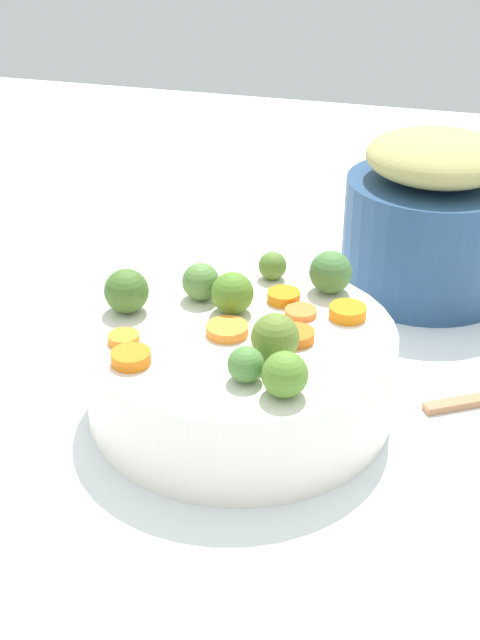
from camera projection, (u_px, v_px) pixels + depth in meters
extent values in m
cube|color=white|center=(205.00, 447.00, 0.78)|extent=(2.40, 2.40, 0.02)
cylinder|color=white|center=(240.00, 369.00, 0.80)|extent=(0.29, 0.29, 0.09)
cylinder|color=navy|center=(428.00, 235.00, 1.01)|extent=(0.21, 0.21, 0.14)
ellipsoid|color=tan|center=(438.00, 157.00, 0.96)|extent=(0.17, 0.17, 0.06)
cylinder|color=orange|center=(124.00, 338.00, 0.76)|extent=(0.03, 0.03, 0.01)
cylinder|color=orange|center=(131.00, 357.00, 0.73)|extent=(0.05, 0.05, 0.01)
cylinder|color=orange|center=(233.00, 283.00, 0.86)|extent=(0.03, 0.03, 0.01)
cylinder|color=orange|center=(227.00, 330.00, 0.77)|extent=(0.05, 0.05, 0.01)
cylinder|color=orange|center=(301.00, 312.00, 0.80)|extent=(0.04, 0.04, 0.01)
cylinder|color=orange|center=(284.00, 296.00, 0.83)|extent=(0.04, 0.04, 0.01)
cylinder|color=orange|center=(296.00, 336.00, 0.76)|extent=(0.04, 0.04, 0.01)
cylinder|color=orange|center=(348.00, 312.00, 0.80)|extent=(0.05, 0.05, 0.01)
sphere|color=#4F843B|center=(246.00, 364.00, 0.70)|extent=(0.03, 0.03, 0.03)
sphere|color=#47773A|center=(331.00, 272.00, 0.84)|extent=(0.04, 0.04, 0.04)
sphere|color=olive|center=(275.00, 337.00, 0.73)|extent=(0.04, 0.04, 0.04)
sphere|color=#59862E|center=(285.00, 375.00, 0.68)|extent=(0.04, 0.04, 0.04)
sphere|color=#466C2A|center=(126.00, 291.00, 0.80)|extent=(0.04, 0.04, 0.04)
sphere|color=#547B30|center=(272.00, 266.00, 0.87)|extent=(0.03, 0.03, 0.03)
sphere|color=#548228|center=(232.00, 293.00, 0.80)|extent=(0.04, 0.04, 0.04)
sphere|color=#5A853F|center=(201.00, 282.00, 0.83)|extent=(0.04, 0.04, 0.04)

